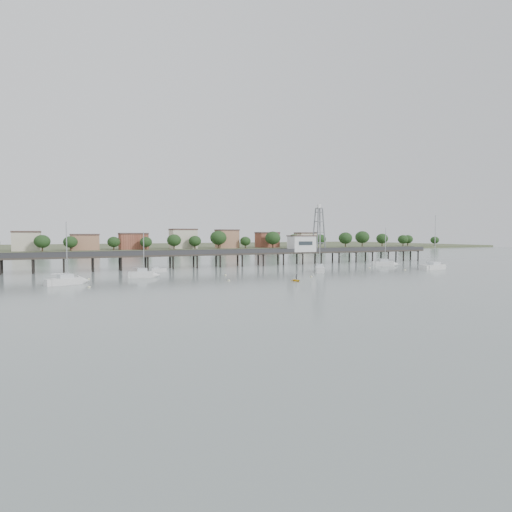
{
  "coord_description": "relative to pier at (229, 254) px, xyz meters",
  "views": [
    {
      "loc": [
        -45.1,
        -59.63,
        9.84
      ],
      "look_at": [
        0.71,
        42.0,
        4.0
      ],
      "focal_mm": 30.0,
      "sensor_mm": 36.0,
      "label": 1
    }
  ],
  "objects": [
    {
      "name": "ground_plane",
      "position": [
        0.0,
        -60.0,
        -3.79
      ],
      "size": [
        500.0,
        500.0,
        0.0
      ],
      "primitive_type": "plane",
      "color": "slate",
      "rests_on": "ground"
    },
    {
      "name": "pier",
      "position": [
        0.0,
        0.0,
        0.0
      ],
      "size": [
        150.0,
        5.0,
        5.5
      ],
      "color": "#2D2823",
      "rests_on": "ground"
    },
    {
      "name": "pier_building",
      "position": [
        25.0,
        0.0,
        2.87
      ],
      "size": [
        8.4,
        5.4,
        5.3
      ],
      "color": "silver",
      "rests_on": "ground"
    },
    {
      "name": "lattice_tower",
      "position": [
        31.5,
        0.0,
        7.31
      ],
      "size": [
        3.2,
        3.2,
        15.5
      ],
      "color": "slate",
      "rests_on": "ground"
    },
    {
      "name": "sailboat_d",
      "position": [
        49.81,
        -32.14,
        -3.17
      ],
      "size": [
        10.06,
        4.27,
        15.95
      ],
      "rotation": [
        0.0,
        0.0,
        0.15
      ],
      "color": "silver",
      "rests_on": "ground"
    },
    {
      "name": "sailboat_b",
      "position": [
        -28.24,
        -22.06,
        -3.14
      ],
      "size": [
        6.6,
        3.14,
        10.69
      ],
      "rotation": [
        0.0,
        0.0,
        -0.21
      ],
      "color": "silver",
      "rests_on": "ground"
    },
    {
      "name": "sailboat_e",
      "position": [
        45.29,
        -17.21,
        -3.15
      ],
      "size": [
        7.53,
        5.24,
        12.24
      ],
      "rotation": [
        0.0,
        0.0,
        -0.47
      ],
      "color": "silver",
      "rests_on": "ground"
    },
    {
      "name": "sailboat_c",
      "position": [
        15.49,
        -25.48,
        -3.15
      ],
      "size": [
        5.62,
        7.45,
        12.29
      ],
      "rotation": [
        0.0,
        0.0,
        1.04
      ],
      "color": "silver",
      "rests_on": "ground"
    },
    {
      "name": "sailboat_a",
      "position": [
        -43.86,
        -29.22,
        -3.15
      ],
      "size": [
        7.99,
        4.94,
        12.79
      ],
      "rotation": [
        0.0,
        0.0,
        0.38
      ],
      "color": "silver",
      "rests_on": "ground"
    },
    {
      "name": "white_tender",
      "position": [
        -22.87,
        -9.17,
        -3.35
      ],
      "size": [
        3.87,
        2.01,
        1.44
      ],
      "rotation": [
        0.0,
        0.0,
        -0.13
      ],
      "color": "silver",
      "rests_on": "ground"
    },
    {
      "name": "yellow_dinghy",
      "position": [
        -1.22,
        -42.63,
        -3.79
      ],
      "size": [
        1.95,
        0.76,
        2.67
      ],
      "primitive_type": "imported",
      "rotation": [
        0.0,
        0.0,
        -0.11
      ],
      "color": "yellow",
      "rests_on": "ground"
    },
    {
      "name": "dinghy_occupant",
      "position": [
        -1.22,
        -42.63,
        -3.79
      ],
      "size": [
        0.8,
        1.31,
        0.29
      ],
      "primitive_type": "imported",
      "rotation": [
        0.0,
        0.0,
        3.45
      ],
      "color": "black",
      "rests_on": "ground"
    },
    {
      "name": "mooring_buoys",
      "position": [
        -3.84,
        -30.09,
        -3.71
      ],
      "size": [
        79.99,
        15.8,
        0.39
      ],
      "color": "beige",
      "rests_on": "ground"
    },
    {
      "name": "far_shore",
      "position": [
        0.36,
        179.58,
        -2.85
      ],
      "size": [
        500.0,
        170.0,
        10.4
      ],
      "color": "#475133",
      "rests_on": "ground"
    }
  ]
}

